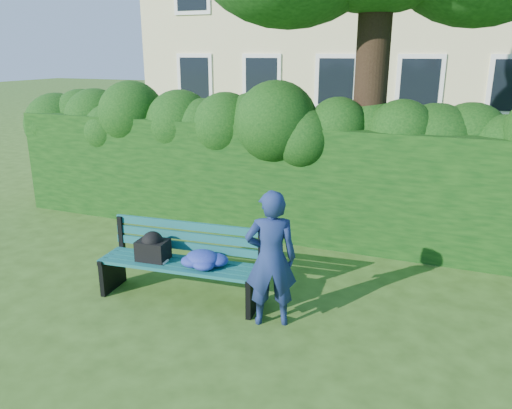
% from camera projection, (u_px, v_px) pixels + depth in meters
% --- Properties ---
extents(ground, '(80.00, 80.00, 0.00)m').
position_uv_depth(ground, '(238.00, 290.00, 6.27)').
color(ground, '#325019').
rests_on(ground, ground).
extents(hedge, '(10.00, 1.00, 1.80)m').
position_uv_depth(hedge, '(294.00, 180.00, 7.95)').
color(hedge, black).
rests_on(hedge, ground).
extents(park_bench, '(2.00, 0.72, 0.89)m').
position_uv_depth(park_bench, '(182.00, 259.00, 5.94)').
color(park_bench, '#115756').
rests_on(park_bench, ground).
extents(man_reading, '(0.65, 0.55, 1.52)m').
position_uv_depth(man_reading, '(271.00, 259.00, 5.30)').
color(man_reading, navy).
rests_on(man_reading, ground).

